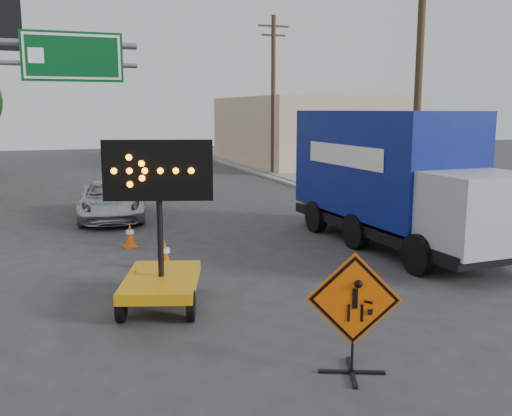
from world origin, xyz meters
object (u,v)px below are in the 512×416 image
arrow_board (161,271)px  pickup_truck (111,200)px  box_truck (393,186)px  construction_sign (354,311)px

arrow_board → pickup_truck: bearing=107.8°
pickup_truck → box_truck: box_truck is taller
arrow_board → box_truck: 7.64m
construction_sign → pickup_truck: size_ratio=0.39×
construction_sign → pickup_truck: (-2.18, 13.39, -0.30)m
pickup_truck → construction_sign: bearing=-75.8°
construction_sign → box_truck: bearing=76.1°
pickup_truck → arrow_board: bearing=-84.6°
arrow_board → box_truck: (6.99, 2.93, 0.98)m
arrow_board → pickup_truck: arrow_board is taller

